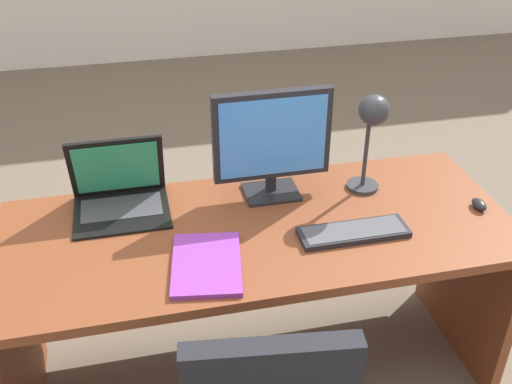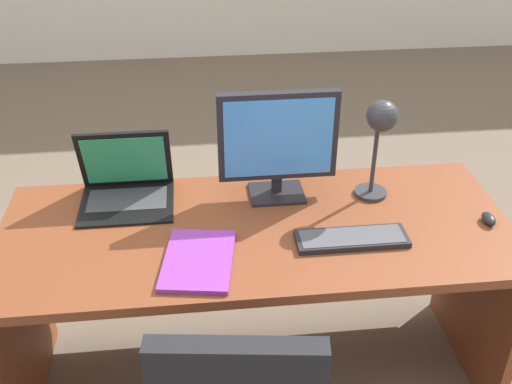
# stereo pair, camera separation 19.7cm
# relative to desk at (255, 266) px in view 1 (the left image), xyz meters

# --- Properties ---
(ground) EXTENTS (12.00, 12.00, 0.00)m
(ground) POSITION_rel_desk_xyz_m (0.00, 1.45, -0.52)
(ground) COLOR #6B5B4C
(desk) EXTENTS (1.77, 0.72, 0.73)m
(desk) POSITION_rel_desk_xyz_m (0.00, 0.00, 0.00)
(desk) COLOR brown
(desk) RESTS_ON ground
(monitor) EXTENTS (0.43, 0.16, 0.41)m
(monitor) POSITION_rel_desk_xyz_m (0.10, 0.15, 0.43)
(monitor) COLOR black
(monitor) RESTS_ON desk
(laptop) EXTENTS (0.33, 0.28, 0.26)m
(laptop) POSITION_rel_desk_xyz_m (-0.45, 0.20, 0.29)
(laptop) COLOR black
(laptop) RESTS_ON desk
(keyboard) EXTENTS (0.37, 0.12, 0.02)m
(keyboard) POSITION_rel_desk_xyz_m (0.30, -0.16, 0.22)
(keyboard) COLOR black
(keyboard) RESTS_ON desk
(mouse) EXTENTS (0.04, 0.07, 0.03)m
(mouse) POSITION_rel_desk_xyz_m (0.80, -0.11, 0.23)
(mouse) COLOR black
(mouse) RESTS_ON desk
(desk_lamp) EXTENTS (0.12, 0.14, 0.39)m
(desk_lamp) POSITION_rel_desk_xyz_m (0.44, 0.09, 0.49)
(desk_lamp) COLOR #2D2D33
(desk_lamp) RESTS_ON desk
(book) EXTENTS (0.26, 0.34, 0.02)m
(book) POSITION_rel_desk_xyz_m (-0.21, -0.22, 0.22)
(book) COLOR purple
(book) RESTS_ON desk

